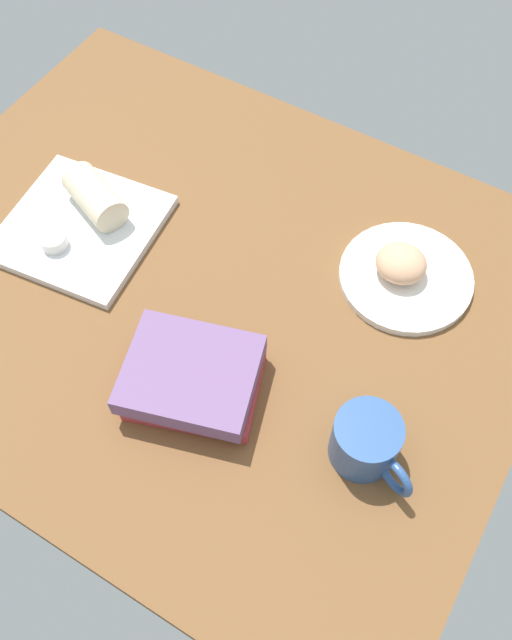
% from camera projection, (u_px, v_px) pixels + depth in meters
% --- Properties ---
extents(dining_table, '(1.10, 0.90, 0.04)m').
position_uv_depth(dining_table, '(200.00, 290.00, 1.14)').
color(dining_table, brown).
rests_on(dining_table, ground).
extents(round_plate, '(0.22, 0.22, 0.01)m').
position_uv_depth(round_plate, '(406.00, 277.00, 1.12)').
color(round_plate, white).
rests_on(round_plate, dining_table).
extents(scone_pastry, '(0.09, 0.08, 0.05)m').
position_uv_depth(scone_pastry, '(401.00, 263.00, 1.10)').
color(scone_pastry, tan).
rests_on(scone_pastry, round_plate).
extents(square_plate, '(0.28, 0.28, 0.02)m').
position_uv_depth(square_plate, '(81.00, 228.00, 1.17)').
color(square_plate, white).
rests_on(square_plate, dining_table).
extents(sauce_cup, '(0.05, 0.05, 0.02)m').
position_uv_depth(sauce_cup, '(54.00, 240.00, 1.13)').
color(sauce_cup, silver).
rests_on(sauce_cup, square_plate).
extents(breakfast_wrap, '(0.13, 0.10, 0.06)m').
position_uv_depth(breakfast_wrap, '(95.00, 197.00, 1.16)').
color(breakfast_wrap, beige).
rests_on(breakfast_wrap, square_plate).
extents(book_stack, '(0.23, 0.21, 0.06)m').
position_uv_depth(book_stack, '(193.00, 378.00, 0.99)').
color(book_stack, '#A53338').
rests_on(book_stack, dining_table).
extents(coffee_mug, '(0.14, 0.10, 0.09)m').
position_uv_depth(coffee_mug, '(367.00, 442.00, 0.93)').
color(coffee_mug, '#2D518C').
rests_on(coffee_mug, dining_table).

